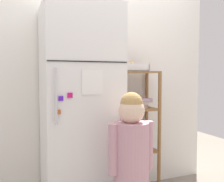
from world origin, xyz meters
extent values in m
cube|color=silver|center=(0.00, 0.34, 1.17)|extent=(2.62, 0.03, 2.34)
cube|color=white|center=(-0.26, 0.02, 0.92)|extent=(0.66, 0.58, 1.84)
cube|color=black|center=(-0.26, -0.28, 1.34)|extent=(0.64, 0.01, 0.01)
cylinder|color=silver|center=(-0.52, -0.30, 1.08)|extent=(0.02, 0.02, 0.42)
cube|color=white|center=(-0.23, -0.28, 1.18)|extent=(0.17, 0.01, 0.19)
cube|color=#511AC6|center=(-0.48, -0.28, 1.06)|extent=(0.04, 0.01, 0.04)
cube|color=#C8652D|center=(-0.50, -0.28, 0.96)|extent=(0.04, 0.02, 0.03)
cube|color=#C6166B|center=(-0.41, -0.28, 1.08)|extent=(0.04, 0.01, 0.04)
cylinder|color=#BF8C99|center=(-0.01, -0.52, 0.67)|extent=(0.26, 0.26, 0.43)
sphere|color=#BF8C99|center=(-0.01, -0.44, 0.88)|extent=(0.11, 0.11, 0.11)
sphere|color=beige|center=(-0.01, -0.52, 0.97)|extent=(0.19, 0.19, 0.19)
sphere|color=tan|center=(-0.01, -0.52, 1.03)|extent=(0.17, 0.17, 0.17)
cylinder|color=#BF8C99|center=(-0.15, -0.52, 0.70)|extent=(0.07, 0.07, 0.37)
cylinder|color=#BF8C99|center=(0.13, -0.52, 0.70)|extent=(0.07, 0.07, 0.37)
cylinder|color=olive|center=(0.17, 0.03, 0.64)|extent=(0.04, 0.04, 1.28)
cylinder|color=olive|center=(0.57, 0.03, 0.64)|extent=(0.04, 0.04, 1.28)
cylinder|color=olive|center=(0.17, 0.29, 0.64)|extent=(0.04, 0.04, 1.28)
cylinder|color=olive|center=(0.57, 0.29, 0.64)|extent=(0.04, 0.04, 1.28)
cube|color=olive|center=(0.37, 0.16, 1.27)|extent=(0.43, 0.29, 0.02)
cube|color=olive|center=(0.37, 0.16, 0.88)|extent=(0.43, 0.29, 0.02)
cube|color=olive|center=(0.37, 0.16, 0.45)|extent=(0.43, 0.29, 0.02)
cube|color=#C6AD8E|center=(0.35, 0.17, 0.91)|extent=(0.26, 0.19, 0.04)
cube|color=silver|center=(0.36, 0.17, 0.94)|extent=(0.25, 0.17, 0.03)
cube|color=#B293A3|center=(0.40, 0.16, 0.98)|extent=(0.26, 0.19, 0.04)
cylinder|color=#2D384C|center=(0.29, 0.16, 0.48)|extent=(0.11, 0.11, 0.05)
cylinder|color=#2D384C|center=(0.45, 0.16, 0.49)|extent=(0.13, 0.13, 0.06)
cube|color=white|center=(0.35, 0.16, 1.28)|extent=(0.26, 0.17, 0.01)
cube|color=white|center=(0.35, 0.08, 1.31)|extent=(0.26, 0.01, 0.07)
cube|color=white|center=(0.35, 0.24, 1.31)|extent=(0.26, 0.01, 0.07)
cube|color=white|center=(0.22, 0.16, 1.31)|extent=(0.01, 0.17, 0.07)
cube|color=white|center=(0.47, 0.16, 1.31)|extent=(0.01, 0.17, 0.07)
sphere|color=#A03324|center=(0.38, 0.17, 1.32)|extent=(0.07, 0.07, 0.07)
sphere|color=#BF3D21|center=(0.34, 0.18, 1.32)|extent=(0.07, 0.07, 0.07)
sphere|color=#9E1309|center=(0.39, 0.14, 1.32)|extent=(0.07, 0.07, 0.07)
sphere|color=orange|center=(0.31, 0.14, 1.32)|extent=(0.08, 0.08, 0.08)
camera|label=1|loc=(-0.80, -2.16, 1.22)|focal=40.24mm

